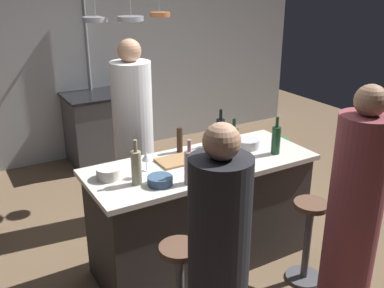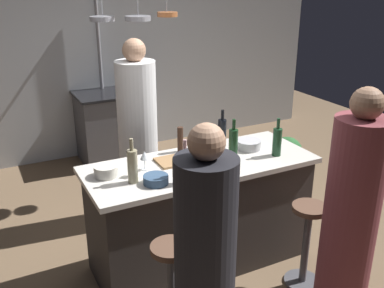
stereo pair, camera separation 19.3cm
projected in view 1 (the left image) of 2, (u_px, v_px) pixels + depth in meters
The scene contains 23 objects.
ground_plane at pixel (201, 260), 3.74m from camera, with size 9.00×9.00×0.00m, color brown.
back_wall at pixel (84, 55), 5.57m from camera, with size 6.40×0.16×2.60m, color #B2B7BC.
kitchen_island at pixel (201, 213), 3.58m from camera, with size 1.80×0.72×0.90m.
stove_range at pixel (100, 128), 5.55m from camera, with size 0.80×0.64×0.89m.
chef at pixel (134, 140), 4.14m from camera, with size 0.37×0.37×1.74m.
bar_stool_right at pixel (308, 238), 3.38m from camera, with size 0.28×0.28×0.68m.
guest_right at pixel (354, 216), 2.92m from camera, with size 0.35×0.35×1.65m.
bar_stool_left at pixel (180, 286), 2.85m from camera, with size 0.28×0.28×0.68m.
guest_left at pixel (218, 270), 2.43m from camera, with size 0.34×0.34×1.59m.
overhead_pot_rack at pixel (109, 35), 4.67m from camera, with size 0.87×1.48×2.17m.
potted_plant at pixel (278, 154), 5.17m from camera, with size 0.36×0.36×0.52m.
cutting_board at pixel (178, 160), 3.42m from camera, with size 0.32×0.22×0.02m, color #997047.
pepper_mill at pixel (180, 140), 3.58m from camera, with size 0.05×0.05×0.21m, color #382319.
wine_bottle_red at pixel (233, 143), 3.46m from camera, with size 0.07×0.07×0.32m.
wine_bottle_dark at pixel (220, 131), 3.72m from camera, with size 0.07×0.07×0.31m.
wine_bottle_rose at pixel (189, 167), 3.03m from camera, with size 0.07×0.07×0.32m.
wine_bottle_white at pixel (136, 167), 3.02m from camera, with size 0.07×0.07×0.32m.
wine_bottle_green at pixel (276, 140), 3.54m from camera, with size 0.07×0.07×0.31m.
wine_glass_near_right_guest at pixel (146, 157), 3.23m from camera, with size 0.07×0.07×0.15m.
wine_glass_by_chef at pixel (136, 164), 3.12m from camera, with size 0.07×0.07×0.15m.
mixing_bowl_ceramic at pixel (109, 173), 3.13m from camera, with size 0.17×0.17×0.08m, color silver.
mixing_bowl_steel at pixel (247, 143), 3.69m from camera, with size 0.20×0.20×0.07m, color #B7B7BC.
mixing_bowl_blue at pixel (160, 180), 3.04m from camera, with size 0.18×0.18×0.06m, color #334C6B.
Camera 1 is at (-1.65, -2.67, 2.26)m, focal length 41.37 mm.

